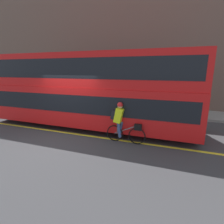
# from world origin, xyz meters

# --- Properties ---
(ground_plane) EXTENTS (80.00, 80.00, 0.00)m
(ground_plane) POSITION_xyz_m (0.00, 0.00, 0.00)
(ground_plane) COLOR #38383A
(road_center_line) EXTENTS (50.00, 0.14, 0.01)m
(road_center_line) POSITION_xyz_m (0.00, 0.28, 0.00)
(road_center_line) COLOR yellow
(road_center_line) RESTS_ON ground_plane
(sidewalk_curb) EXTENTS (60.00, 2.27, 0.14)m
(sidewalk_curb) POSITION_xyz_m (0.00, 5.38, 0.07)
(sidewalk_curb) COLOR gray
(sidewalk_curb) RESTS_ON ground_plane
(building_facade) EXTENTS (60.00, 0.30, 9.75)m
(building_facade) POSITION_xyz_m (0.00, 6.66, 4.87)
(building_facade) COLOR brown
(building_facade) RESTS_ON ground_plane
(bus) EXTENTS (9.80, 2.54, 3.41)m
(bus) POSITION_xyz_m (0.29, 1.50, 1.90)
(bus) COLOR black
(bus) RESTS_ON ground_plane
(cyclist_on_bike) EXTENTS (1.51, 0.32, 1.56)m
(cyclist_on_bike) POSITION_xyz_m (2.32, 0.15, 0.85)
(cyclist_on_bike) COLOR black
(cyclist_on_bike) RESTS_ON ground_plane
(trash_bin) EXTENTS (0.44, 0.44, 0.94)m
(trash_bin) POSITION_xyz_m (2.36, 5.26, 0.61)
(trash_bin) COLOR #194C23
(trash_bin) RESTS_ON sidewalk_curb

